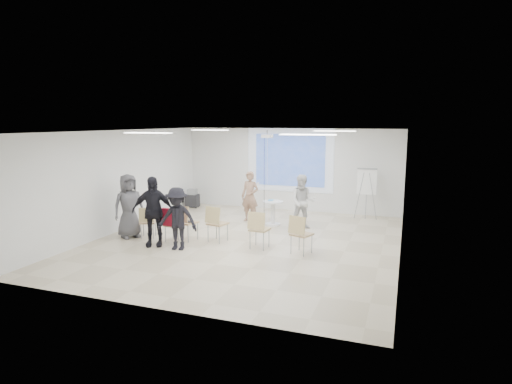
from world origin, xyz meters
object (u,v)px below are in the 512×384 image
(chair_right_far, at_px, (300,231))
(chair_left_mid, at_px, (172,223))
(chair_left_inner, at_px, (185,220))
(pedestal_table, at_px, (273,211))
(chair_right_inner, at_px, (258,227))
(player_right, at_px, (303,199))
(chair_far_left, at_px, (147,220))
(laptop, at_px, (188,221))
(player_left, at_px, (250,193))
(audience_outer, at_px, (129,202))
(av_cart, at_px, (192,199))
(chair_center, at_px, (216,221))
(audience_left, at_px, (153,206))
(flipchart_easel, at_px, (367,182))
(audience_mid, at_px, (177,215))

(chair_right_far, bearing_deg, chair_left_mid, -159.19)
(chair_left_inner, distance_m, chair_right_far, 3.25)
(pedestal_table, height_order, chair_right_far, chair_right_far)
(chair_left_mid, distance_m, chair_right_inner, 2.41)
(player_right, height_order, chair_left_inner, player_right)
(pedestal_table, bearing_deg, chair_right_far, -60.20)
(chair_left_inner, bearing_deg, chair_far_left, -158.22)
(chair_far_left, xyz_separation_m, laptop, (1.16, 0.23, 0.01))
(player_left, height_order, audience_outer, audience_outer)
(player_right, relative_size, av_cart, 2.60)
(chair_center, distance_m, chair_right_far, 2.42)
(pedestal_table, xyz_separation_m, player_right, (0.98, -0.06, 0.48))
(laptop, bearing_deg, av_cart, -47.93)
(chair_center, relative_size, laptop, 2.74)
(audience_left, relative_size, audience_outer, 1.05)
(chair_right_inner, bearing_deg, audience_left, -162.66)
(laptop, relative_size, audience_left, 0.17)
(chair_far_left, bearing_deg, chair_left_mid, -31.11)
(audience_left, distance_m, flipchart_easel, 7.08)
(chair_left_mid, relative_size, chair_left_inner, 0.92)
(chair_right_far, height_order, audience_left, audience_left)
(chair_left_inner, distance_m, chair_right_inner, 2.14)
(audience_left, bearing_deg, audience_mid, -27.89)
(player_right, distance_m, chair_left_mid, 4.02)
(pedestal_table, height_order, laptop, pedestal_table)
(player_right, height_order, audience_mid, player_right)
(pedestal_table, distance_m, chair_far_left, 3.89)
(chair_center, relative_size, audience_mid, 0.55)
(flipchart_easel, bearing_deg, laptop, -137.64)
(pedestal_table, xyz_separation_m, chair_right_far, (1.52, -2.65, 0.14))
(pedestal_table, bearing_deg, player_left, 162.25)
(player_left, xyz_separation_m, flipchart_easel, (3.56, 1.54, 0.34))
(player_left, relative_size, flipchart_easel, 1.08)
(pedestal_table, relative_size, player_right, 0.43)
(player_left, height_order, chair_left_inner, player_left)
(chair_far_left, relative_size, av_cart, 1.26)
(player_left, xyz_separation_m, chair_center, (-0.01, -2.64, -0.34))
(pedestal_table, xyz_separation_m, audience_mid, (-1.52, -3.30, 0.47))
(chair_left_mid, xyz_separation_m, chair_right_far, (3.51, 0.09, 0.04))
(audience_outer, bearing_deg, chair_right_far, -56.02)
(audience_mid, bearing_deg, pedestal_table, 56.41)
(chair_right_far, bearing_deg, player_left, 148.52)
(player_right, bearing_deg, flipchart_easel, 35.26)
(player_left, bearing_deg, flipchart_easel, 29.05)
(pedestal_table, relative_size, chair_center, 0.79)
(audience_mid, relative_size, audience_outer, 0.90)
(player_left, bearing_deg, player_right, -4.94)
(player_right, relative_size, chair_left_inner, 1.84)
(flipchart_easel, bearing_deg, player_right, -133.72)
(player_right, height_order, chair_center, player_right)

